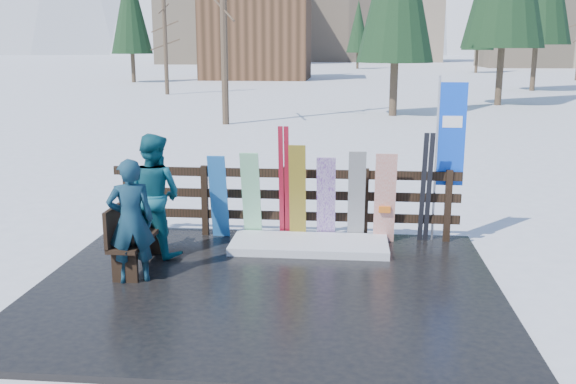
# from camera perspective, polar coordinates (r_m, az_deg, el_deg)

# --- Properties ---
(ground) EXTENTS (700.00, 700.00, 0.00)m
(ground) POSITION_cam_1_polar(r_m,az_deg,el_deg) (8.46, -1.88, -8.77)
(ground) COLOR white
(ground) RESTS_ON ground
(deck) EXTENTS (6.00, 5.00, 0.08)m
(deck) POSITION_cam_1_polar(r_m,az_deg,el_deg) (8.44, -1.88, -8.52)
(deck) COLOR black
(deck) RESTS_ON ground
(fence) EXTENTS (5.60, 0.10, 1.15)m
(fence) POSITION_cam_1_polar(r_m,az_deg,el_deg) (10.33, -0.36, -0.46)
(fence) COLOR black
(fence) RESTS_ON deck
(snow_patch) EXTENTS (2.40, 1.00, 0.12)m
(snow_patch) POSITION_cam_1_polar(r_m,az_deg,el_deg) (9.87, 1.91, -4.70)
(snow_patch) COLOR white
(snow_patch) RESTS_ON deck
(bench) EXTENTS (0.41, 1.50, 0.97)m
(bench) POSITION_cam_1_polar(r_m,az_deg,el_deg) (9.19, -13.59, -3.44)
(bench) COLOR black
(bench) RESTS_ON deck
(snowboard_0) EXTENTS (0.28, 0.34, 1.38)m
(snowboard_0) POSITION_cam_1_polar(r_m,az_deg,el_deg) (10.26, -6.18, -0.44)
(snowboard_0) COLOR blue
(snowboard_0) RESTS_ON deck
(snowboard_1) EXTENTS (0.29, 0.41, 1.44)m
(snowboard_1) POSITION_cam_1_polar(r_m,az_deg,el_deg) (10.16, -3.29, -0.34)
(snowboard_1) COLOR white
(snowboard_1) RESTS_ON deck
(snowboard_2) EXTENTS (0.26, 0.30, 1.56)m
(snowboard_2) POSITION_cam_1_polar(r_m,az_deg,el_deg) (10.06, 0.85, -0.10)
(snowboard_2) COLOR yellow
(snowboard_2) RESTS_ON deck
(snowboard_3) EXTENTS (0.29, 0.41, 1.39)m
(snowboard_3) POSITION_cam_1_polar(r_m,az_deg,el_deg) (10.06, 3.40, -0.64)
(snowboard_3) COLOR silver
(snowboard_3) RESTS_ON deck
(snowboard_4) EXTENTS (0.27, 0.37, 1.48)m
(snowboard_4) POSITION_cam_1_polar(r_m,az_deg,el_deg) (10.04, 6.11, -0.43)
(snowboard_4) COLOR black
(snowboard_4) RESTS_ON deck
(snowboard_5) EXTENTS (0.33, 0.25, 1.45)m
(snowboard_5) POSITION_cam_1_polar(r_m,az_deg,el_deg) (10.06, 8.61, -0.58)
(snowboard_5) COLOR silver
(snowboard_5) RESTS_ON deck
(ski_pair_a) EXTENTS (0.16, 0.26, 1.84)m
(ski_pair_a) POSITION_cam_1_polar(r_m,az_deg,el_deg) (10.12, -0.35, 0.78)
(ski_pair_a) COLOR maroon
(ski_pair_a) RESTS_ON deck
(ski_pair_b) EXTENTS (0.17, 0.35, 1.77)m
(ski_pair_b) POSITION_cam_1_polar(r_m,az_deg,el_deg) (10.15, 12.17, 0.32)
(ski_pair_b) COLOR black
(ski_pair_b) RESTS_ON deck
(rental_flag) EXTENTS (0.45, 0.04, 2.60)m
(rental_flag) POSITION_cam_1_polar(r_m,az_deg,el_deg) (10.26, 14.03, 4.45)
(rental_flag) COLOR silver
(rental_flag) RESTS_ON deck
(person_front) EXTENTS (0.70, 0.59, 1.64)m
(person_front) POSITION_cam_1_polar(r_m,az_deg,el_deg) (8.56, -13.79, -2.52)
(person_front) COLOR #174752
(person_front) RESTS_ON deck
(person_back) EXTENTS (1.07, 0.95, 1.81)m
(person_back) POSITION_cam_1_polar(r_m,az_deg,el_deg) (9.58, -11.85, -0.26)
(person_back) COLOR #145868
(person_back) RESTS_ON deck
(resort_buildings) EXTENTS (73.00, 87.60, 22.60)m
(resort_buildings) POSITION_cam_1_polar(r_m,az_deg,el_deg) (123.39, 5.68, 15.88)
(resort_buildings) COLOR tan
(resort_buildings) RESTS_ON ground
(trees) EXTENTS (41.92, 68.75, 12.89)m
(trees) POSITION_cam_1_polar(r_m,az_deg,el_deg) (56.11, 9.28, 15.30)
(trees) COLOR #382B1E
(trees) RESTS_ON ground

